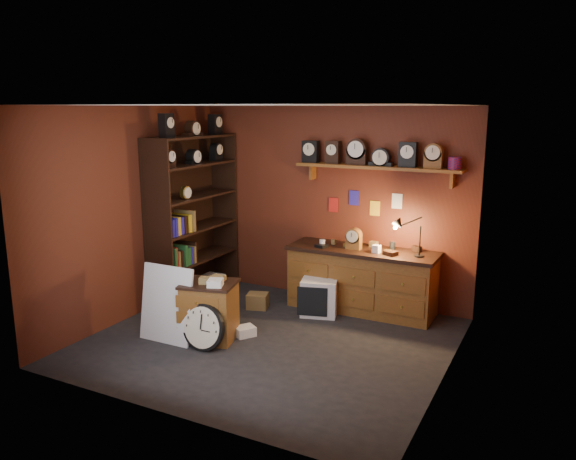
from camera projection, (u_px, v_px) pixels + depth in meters
The scene contains 11 objects.
floor at pixel (270, 342), 6.55m from camera, with size 4.00×4.00×0.00m, color black.
room_shell at pixel (277, 195), 6.26m from camera, with size 4.02×3.62×2.71m.
shelving_unit at pixel (192, 210), 7.94m from camera, with size 0.47×1.60×2.58m.
workbench at pixel (362, 277), 7.47m from camera, with size 1.99×0.66×1.36m.
low_cabinet at pixel (210, 308), 6.54m from camera, with size 0.72×0.65×0.79m.
big_round_clock at pixel (203, 327), 6.29m from camera, with size 0.54×0.17×0.54m.
white_panel at pixel (168, 340), 6.60m from camera, with size 0.69×0.03×0.92m, color silver.
mini_fridge at pixel (320, 296), 7.40m from camera, with size 0.57×0.59×0.48m.
floor_box_a at pixel (220, 320), 7.03m from camera, with size 0.24×0.20×0.14m, color olive.
floor_box_b at pixel (245, 331), 6.71m from camera, with size 0.19×0.23×0.11m, color white.
floor_box_c at pixel (258, 301), 7.63m from camera, with size 0.27×0.23×0.21m, color olive.
Camera 1 is at (2.98, -5.36, 2.67)m, focal length 35.00 mm.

